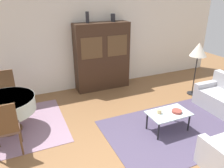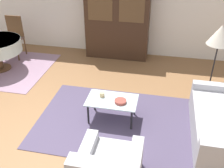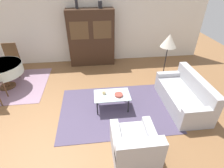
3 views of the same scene
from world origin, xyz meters
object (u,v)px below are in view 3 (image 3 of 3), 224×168
couch (184,96)px  cup (104,93)px  display_cabinet (91,38)px  vase_short (100,5)px  vase_tall (76,4)px  armchair (135,147)px  floor_lamp (169,42)px  dining_chair_far (11,58)px  dining_table (1,69)px  bowl (119,95)px  coffee_table (112,96)px

couch → cup: size_ratio=19.52×
display_cabinet → vase_short: (0.35, 0.00, 1.09)m
couch → vase_tall: vase_tall is taller
armchair → couch: bearing=40.1°
floor_lamp → vase_tall: size_ratio=5.01×
vase_short → display_cabinet: bearing=-179.9°
couch → dining_chair_far: 5.46m
dining_table → vase_short: (3.02, 1.35, 1.47)m
couch → armchair: couch is taller
bowl → vase_short: 3.21m
display_cabinet → cup: (0.23, -2.64, -0.52)m
bowl → vase_tall: (-0.98, 2.76, 1.67)m
couch → dining_chair_far: size_ratio=1.66×
dining_table → floor_lamp: size_ratio=0.78×
display_cabinet → cup: 2.70m
armchair → vase_short: vase_short is taller
display_cabinet → dining_chair_far: 2.74m
bowl → vase_short: bearing=94.7°
display_cabinet → vase_tall: bearing=179.9°
coffee_table → floor_lamp: (1.79, 1.20, 0.90)m
couch → floor_lamp: 1.63m
cup → vase_short: bearing=87.2°
vase_tall → bowl: bearing=-70.4°
bowl → vase_short: (-0.23, 2.76, 1.63)m
bowl → armchair: bearing=-86.3°
armchair → dining_chair_far: (-3.34, 3.64, 0.30)m
armchair → bowl: size_ratio=4.38×
coffee_table → bowl: (0.16, -0.05, 0.07)m
cup → vase_short: vase_short is taller
dining_chair_far → vase_short: 3.40m
couch → vase_short: (-1.94, 2.80, 1.78)m
dining_chair_far → display_cabinet: bearing=-168.8°
cup → vase_short: size_ratio=0.41×
couch → vase_short: bearing=34.6°
coffee_table → display_cabinet: display_cabinet is taller
dining_chair_far → bowl: bearing=145.5°
vase_tall → dining_chair_far: bearing=-166.8°
dining_table → floor_lamp: (4.88, -0.16, 0.67)m
coffee_table → dining_table: bearing=156.3°
dining_chair_far → cup: size_ratio=11.74×
armchair → floor_lamp: floor_lamp is taller
dining_chair_far → vase_tall: size_ratio=3.52×
coffee_table → bowl: 0.18m
coffee_table → display_cabinet: bearing=98.9°
couch → vase_short: size_ratio=7.92×
vase_tall → dining_table: bearing=-149.2°
cup → dining_chair_far: bearing=143.9°
dining_chair_far → floor_lamp: (4.88, -0.98, 0.68)m
dining_chair_far → vase_short: vase_short is taller
armchair → bowl: 1.42m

